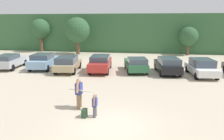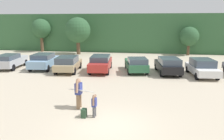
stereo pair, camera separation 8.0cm
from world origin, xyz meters
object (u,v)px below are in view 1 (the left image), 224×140
(parked_car_silver, at_px, (10,61))
(parked_car_white, at_px, (202,67))
(parked_car_sky_blue, at_px, (43,61))
(parked_car_tan, at_px, (68,63))
(person_adult, at_px, (79,91))
(backpack_dropped, at_px, (84,113))
(person_child, at_px, (95,104))
(surfboard_white, at_px, (81,91))
(parked_car_forest_green, at_px, (136,64))
(parked_car_red, at_px, (100,63))
(parked_car_black, at_px, (168,65))

(parked_car_silver, height_order, parked_car_white, parked_car_white)
(parked_car_sky_blue, distance_m, parked_car_tan, 3.04)
(parked_car_silver, xyz_separation_m, person_adult, (10.22, -9.25, 0.16))
(parked_car_sky_blue, xyz_separation_m, backpack_dropped, (7.42, -10.77, -0.61))
(parked_car_white, xyz_separation_m, person_child, (-7.37, -10.03, -0.12))
(surfboard_white, xyz_separation_m, backpack_dropped, (0.50, -1.16, -0.81))
(backpack_dropped, bearing_deg, surfboard_white, 113.58)
(parked_car_forest_green, bearing_deg, surfboard_white, 154.46)
(parked_car_silver, bearing_deg, person_child, -138.28)
(parked_car_white, bearing_deg, parked_car_red, 81.00)
(person_child, height_order, backpack_dropped, person_child)
(backpack_dropped, bearing_deg, parked_car_tan, 114.36)
(parked_car_forest_green, bearing_deg, parked_car_white, -108.14)
(parked_car_tan, height_order, backpack_dropped, parked_car_tan)
(parked_car_silver, xyz_separation_m, person_child, (11.36, -10.28, -0.14))
(parked_car_black, bearing_deg, parked_car_silver, 82.89)
(person_child, bearing_deg, parked_car_black, -110.93)
(parked_car_sky_blue, height_order, surfboard_white, parked_car_sky_blue)
(person_adult, bearing_deg, parked_car_forest_green, -103.07)
(person_adult, height_order, backpack_dropped, person_adult)
(parked_car_red, height_order, parked_car_black, parked_car_red)
(parked_car_red, xyz_separation_m, person_child, (1.93, -10.46, -0.16))
(parked_car_tan, bearing_deg, parked_car_forest_green, -87.97)
(person_adult, xyz_separation_m, backpack_dropped, (0.63, -1.18, -0.75))
(surfboard_white, distance_m, backpack_dropped, 1.50)
(parked_car_forest_green, distance_m, person_child, 10.87)
(person_adult, bearing_deg, surfboard_white, 171.85)
(parked_car_red, relative_size, surfboard_white, 2.70)
(parked_car_red, xyz_separation_m, backpack_dropped, (1.41, -10.60, -0.61))
(parked_car_white, xyz_separation_m, person_adult, (-8.51, -9.00, 0.18))
(parked_car_tan, xyz_separation_m, parked_car_black, (9.47, 0.68, -0.00))
(parked_car_black, distance_m, parked_car_white, 2.93)
(person_child, bearing_deg, parked_car_sky_blue, -51.09)
(parked_car_tan, relative_size, backpack_dropped, 9.93)
(parked_car_sky_blue, bearing_deg, parked_car_white, -97.70)
(parked_car_sky_blue, xyz_separation_m, parked_car_tan, (2.92, -0.84, -0.02))
(parked_car_tan, xyz_separation_m, parked_car_forest_green, (6.52, 0.98, -0.06))
(parked_car_silver, relative_size, parked_car_red, 0.91)
(person_child, relative_size, surfboard_white, 0.66)
(parked_car_white, height_order, person_adult, person_adult)
(parked_car_sky_blue, bearing_deg, parked_car_tan, -111.60)
(parked_car_silver, bearing_deg, parked_car_forest_green, -94.00)
(parked_car_forest_green, xyz_separation_m, parked_car_white, (5.85, -0.73, 0.04))
(parked_car_tan, xyz_separation_m, parked_car_white, (12.37, 0.25, -0.02))
(person_adult, bearing_deg, parked_car_red, -83.06)
(parked_car_silver, bearing_deg, parked_car_white, -96.91)
(parked_car_silver, relative_size, parked_car_white, 1.00)
(parked_car_red, relative_size, person_adult, 2.81)
(parked_car_silver, xyz_separation_m, backpack_dropped, (10.85, -10.43, -0.59))
(parked_car_black, relative_size, backpack_dropped, 9.97)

